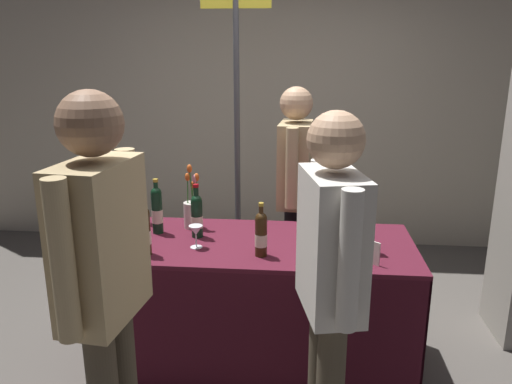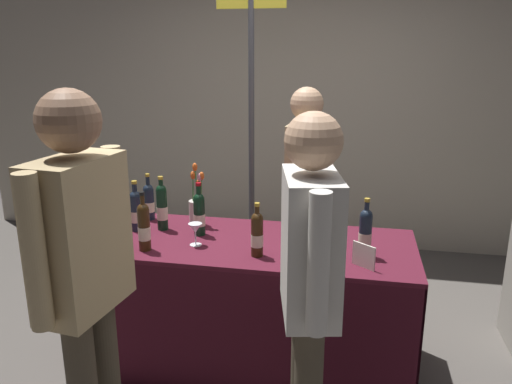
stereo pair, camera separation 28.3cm
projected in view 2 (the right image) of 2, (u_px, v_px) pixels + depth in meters
The scene contains 19 objects.
ground_plane at pixel (256, 360), 3.13m from camera, with size 12.00×12.00×0.00m, color #514C47.
back_partition at pixel (300, 82), 4.71m from camera, with size 6.65×0.12×3.13m, color #B2A893.
tasting_table at pixel (256, 279), 2.98m from camera, with size 1.82×0.77×0.79m.
featured_wine_bottle at pixel (199, 213), 2.99m from camera, with size 0.07×0.07×0.32m.
display_bottle_0 at pixel (162, 206), 3.08m from camera, with size 0.07×0.07×0.34m.
display_bottle_1 at pixel (136, 210), 3.07m from camera, with size 0.07×0.07×0.31m.
display_bottle_2 at pixel (257, 234), 2.68m from camera, with size 0.07×0.07×0.30m.
display_bottle_3 at pixel (317, 240), 2.58m from camera, with size 0.07×0.07×0.31m.
display_bottle_4 at pixel (149, 201), 3.27m from camera, with size 0.07×0.07×0.31m.
display_bottle_5 at pixel (365, 232), 2.68m from camera, with size 0.07×0.07×0.32m.
display_bottle_6 at pixel (144, 226), 2.76m from camera, with size 0.07×0.07×0.33m.
display_bottle_7 at pixel (319, 227), 2.73m from camera, with size 0.08×0.08×0.33m.
wine_glass_near_vendor at pixel (195, 229), 2.84m from camera, with size 0.08×0.08×0.13m.
flower_vase at pixel (197, 207), 3.16m from camera, with size 0.10×0.10×0.40m.
brochure_stand at pixel (364, 256), 2.56m from camera, with size 0.14×0.01×0.13m, color silver.
vendor_presenter at pixel (305, 183), 3.47m from camera, with size 0.24×0.56×1.63m.
taster_foreground_right at pixel (309, 275), 2.03m from camera, with size 0.29×0.55×1.64m.
taster_foreground_left at pixel (83, 266), 1.97m from camera, with size 0.25×0.56×1.73m.
booth_signpost at pixel (251, 115), 3.76m from camera, with size 0.50×0.04×2.32m.
Camera 2 is at (0.53, -2.67, 1.86)m, focal length 35.30 mm.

